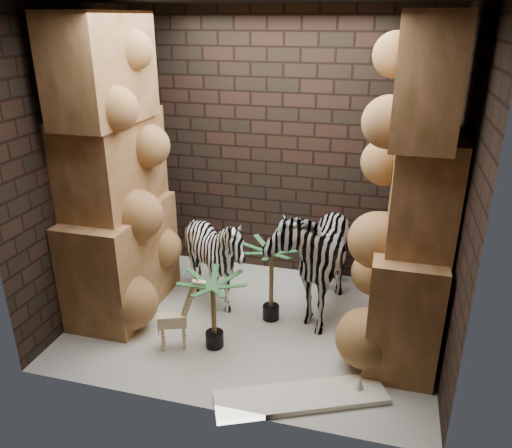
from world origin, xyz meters
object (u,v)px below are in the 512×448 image
(giraffe_toy, at_px, (172,313))
(palm_back, at_px, (214,313))
(zebra_left, at_px, (215,263))
(palm_front, at_px, (271,282))
(surfboard, at_px, (301,397))
(zebra_right, at_px, (314,243))

(giraffe_toy, height_order, palm_back, giraffe_toy)
(zebra_left, height_order, giraffe_toy, zebra_left)
(zebra_left, bearing_deg, palm_front, -11.53)
(surfboard, bearing_deg, giraffe_toy, 139.04)
(giraffe_toy, bearing_deg, palm_front, 21.92)
(giraffe_toy, height_order, palm_front, palm_front)
(zebra_left, bearing_deg, surfboard, -48.45)
(zebra_right, height_order, palm_back, zebra_right)
(giraffe_toy, relative_size, palm_back, 1.03)
(giraffe_toy, bearing_deg, palm_back, -2.00)
(palm_front, distance_m, surfboard, 1.27)
(zebra_left, xyz_separation_m, giraffe_toy, (-0.13, -0.82, -0.13))
(zebra_right, xyz_separation_m, palm_front, (-0.36, -0.34, -0.32))
(palm_front, bearing_deg, zebra_right, 43.77)
(palm_back, xyz_separation_m, surfboard, (0.92, -0.50, -0.34))
(zebra_left, height_order, palm_front, zebra_left)
(giraffe_toy, height_order, surfboard, giraffe_toy)
(zebra_right, distance_m, surfboard, 1.61)
(zebra_left, xyz_separation_m, palm_back, (0.23, -0.69, -0.14))
(surfboard, bearing_deg, palm_back, 126.74)
(zebra_left, xyz_separation_m, surfboard, (1.14, -1.20, -0.48))
(zebra_right, xyz_separation_m, surfboard, (0.16, -1.44, -0.72))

